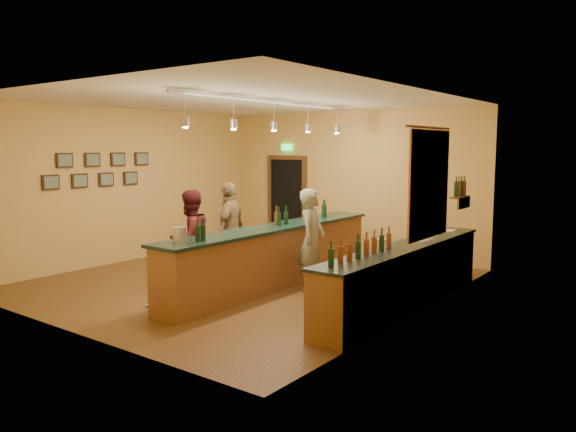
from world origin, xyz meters
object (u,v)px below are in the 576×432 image
Objects in this scene: back_counter at (404,275)px; customer_b at (230,230)px; tasting_bar at (274,252)px; bar_stool at (383,246)px; customer_a at (190,239)px; bartender at (312,240)px.

customer_b is at bearing -178.95° from back_counter.
bar_stool is (0.95, 2.20, -0.11)m from tasting_bar.
customer_a reaches higher than bar_stool.
customer_a is at bearing -163.28° from back_counter.
tasting_bar is at bearing 84.44° from bartender.
tasting_bar is at bearing 129.58° from customer_a.
bartender is at bearing -178.10° from back_counter.
back_counter is at bearing -55.29° from bar_stool.
bartender is (-1.65, -0.05, 0.37)m from back_counter.
customer_b is 2.75× the size of bar_stool.
bartender is 0.98× the size of customer_b.
customer_a is 2.62× the size of bar_stool.
customer_a is at bearing -142.90° from tasting_bar.
customer_a is 0.99m from customer_b.
tasting_bar reaches higher than back_counter.
customer_a is at bearing -22.66° from customer_b.
tasting_bar is 0.75m from bartender.
tasting_bar is 7.98× the size of bar_stool.
bartender reaches higher than tasting_bar.
customer_a is at bearing 102.48° from bartender.
customer_b is (0.03, 0.99, 0.04)m from customer_a.
bartender is 2.68× the size of bar_stool.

